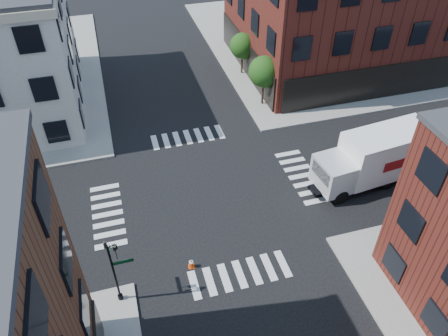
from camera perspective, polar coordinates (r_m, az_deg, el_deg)
name	(u,v)px	position (r m, az deg, el deg)	size (l,w,h in m)	color
ground	(209,194)	(30.55, -1.92, -3.43)	(120.00, 120.00, 0.00)	black
sidewalk_ne	(340,38)	(54.12, 14.88, 16.14)	(30.00, 30.00, 0.15)	gray
building_ne	(370,1)	(47.84, 18.48, 20.00)	(25.00, 16.00, 12.00)	#4F1A13
tree_near	(265,73)	(38.37, 5.33, 12.24)	(2.69, 2.69, 4.49)	black
tree_far	(243,47)	(43.54, 2.49, 15.52)	(2.43, 2.43, 4.07)	black
signal_pole	(114,266)	(23.55, -14.17, -12.27)	(1.29, 1.24, 4.60)	black
box_truck	(376,157)	(32.10, 19.25, 1.31)	(8.98, 3.55, 3.98)	white
traffic_cone	(191,263)	(26.22, -4.31, -12.31)	(0.41, 0.41, 0.67)	#D24109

